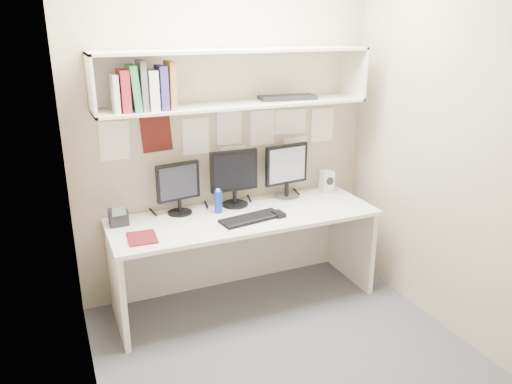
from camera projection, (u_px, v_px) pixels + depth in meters
name	position (u px, v px, depth m)	size (l,w,h in m)	color
floor	(280.00, 345.00, 3.42)	(2.40, 2.00, 0.01)	#49494E
wall_back	(227.00, 131.00, 3.86)	(2.40, 0.02, 2.60)	tan
wall_front	(387.00, 221.00, 2.12)	(2.40, 0.02, 2.60)	tan
wall_left	(73.00, 187.00, 2.55)	(0.02, 2.00, 2.60)	tan
wall_right	(440.00, 144.00, 3.44)	(0.02, 2.00, 2.60)	tan
desk	(245.00, 258.00, 3.86)	(2.00, 0.70, 0.73)	silver
overhead_hutch	(232.00, 77.00, 3.60)	(2.00, 0.38, 0.40)	silver
pinned_papers	(227.00, 137.00, 3.87)	(1.92, 0.01, 0.48)	white
monitor_left	(178.00, 186.00, 3.70)	(0.34, 0.18, 0.39)	black
monitor_center	(234.00, 176.00, 3.86)	(0.38, 0.21, 0.44)	black
monitor_right	(287.00, 169.00, 4.02)	(0.38, 0.21, 0.44)	#A5A5AA
keyboard	(251.00, 218.00, 3.64)	(0.47, 0.17, 0.02)	black
mouse	(279.00, 214.00, 3.70)	(0.07, 0.11, 0.03)	black
speaker	(327.00, 182.00, 4.20)	(0.09, 0.10, 0.19)	beige
blue_bottle	(218.00, 201.00, 3.75)	(0.06, 0.06, 0.19)	navy
maroon_notebook	(142.00, 238.00, 3.32)	(0.19, 0.23, 0.01)	#5E1018
desk_phone	(119.00, 217.00, 3.53)	(0.13, 0.12, 0.15)	black
book_stack	(144.00, 89.00, 3.28)	(0.40, 0.20, 0.32)	silver
hutch_tray	(287.00, 97.00, 3.78)	(0.43, 0.16, 0.03)	black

